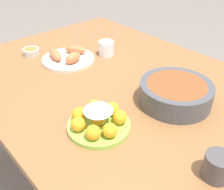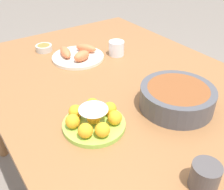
# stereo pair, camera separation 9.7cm
# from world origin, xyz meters

# --- Properties ---
(dining_table) EXTENTS (1.55, 1.04, 0.75)m
(dining_table) POSITION_xyz_m (0.00, 0.00, 0.67)
(dining_table) COLOR #936038
(dining_table) RESTS_ON ground_plane
(cake_plate) EXTENTS (0.21, 0.21, 0.08)m
(cake_plate) POSITION_xyz_m (0.15, -0.25, 0.78)
(cake_plate) COLOR #99CC4C
(cake_plate) RESTS_ON dining_table
(serving_bowl) EXTENTS (0.27, 0.27, 0.08)m
(serving_bowl) POSITION_xyz_m (0.22, 0.06, 0.80)
(serving_bowl) COLOR #4C4C51
(serving_bowl) RESTS_ON dining_table
(sauce_bowl) EXTENTS (0.08, 0.08, 0.03)m
(sauce_bowl) POSITION_xyz_m (-0.53, -0.15, 0.77)
(sauce_bowl) COLOR beige
(sauce_bowl) RESTS_ON dining_table
(seafood_platter) EXTENTS (0.26, 0.26, 0.06)m
(seafood_platter) POSITION_xyz_m (-0.34, -0.04, 0.77)
(seafood_platter) COLOR silver
(seafood_platter) RESTS_ON dining_table
(cup_near) EXTENTS (0.08, 0.08, 0.08)m
(cup_near) POSITION_xyz_m (0.51, -0.14, 0.79)
(cup_near) COLOR #4C4747
(cup_near) RESTS_ON dining_table
(cup_far) EXTENTS (0.08, 0.08, 0.07)m
(cup_far) POSITION_xyz_m (-0.27, 0.14, 0.79)
(cup_far) COLOR white
(cup_far) RESTS_ON dining_table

